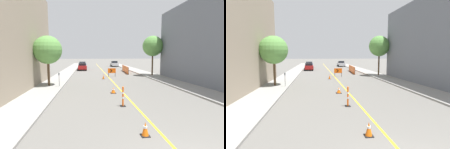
{
  "view_description": "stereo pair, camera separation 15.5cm",
  "coord_description": "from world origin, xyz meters",
  "views": [
    {
      "loc": [
        -3.01,
        -3.44,
        3.32
      ],
      "look_at": [
        -0.22,
        17.02,
        1.0
      ],
      "focal_mm": 28.0,
      "sensor_mm": 36.0,
      "label": 1
    },
    {
      "loc": [
        -2.86,
        -3.46,
        3.32
      ],
      "look_at": [
        -0.22,
        17.02,
        1.0
      ],
      "focal_mm": 28.0,
      "sensor_mm": 36.0,
      "label": 2
    }
  ],
  "objects": [
    {
      "name": "street_tree_right_near",
      "position": [
        7.12,
        23.23,
        4.69
      ],
      "size": [
        3.21,
        3.21,
        6.18
      ],
      "color": "#4C3823",
      "rests_on": "sidewalk_right"
    },
    {
      "name": "traffic_cone_nearest",
      "position": [
        -0.73,
        3.17,
        0.29
      ],
      "size": [
        0.36,
        0.36,
        0.6
      ],
      "color": "black",
      "rests_on": "ground_plane"
    },
    {
      "name": "lane_stripe",
      "position": [
        0.0,
        32.65,
        0.0
      ],
      "size": [
        0.12,
        65.29,
        0.01
      ],
      "color": "gold",
      "rests_on": "ground_plane"
    },
    {
      "name": "delineator_post_front",
      "position": [
        -0.82,
        7.4,
        0.57
      ],
      "size": [
        0.34,
        0.34,
        1.3
      ],
      "color": "black",
      "rests_on": "ground_plane"
    },
    {
      "name": "parked_car_curb_near",
      "position": [
        -4.3,
        34.99,
        0.8
      ],
      "size": [
        2.02,
        4.39,
        1.59
      ],
      "rotation": [
        0.0,
        0.0,
        0.05
      ],
      "color": "maroon",
      "rests_on": "ground_plane"
    },
    {
      "name": "street_tree_left_near",
      "position": [
        -7.12,
        15.4,
        3.82
      ],
      "size": [
        2.91,
        2.91,
        5.16
      ],
      "color": "#4C3823",
      "rests_on": "sidewalk_left"
    },
    {
      "name": "sidewalk_right",
      "position": [
        6.99,
        32.65,
        0.07
      ],
      "size": [
        2.73,
        65.29,
        0.13
      ],
      "color": "gray",
      "rests_on": "ground_plane"
    },
    {
      "name": "sidewalk_left",
      "position": [
        -6.99,
        32.65,
        0.07
      ],
      "size": [
        2.73,
        65.29,
        0.13
      ],
      "color": "gray",
      "rests_on": "ground_plane"
    },
    {
      "name": "arrow_barricade_primary",
      "position": [
        0.54,
        22.82,
        0.89
      ],
      "size": [
        1.22,
        0.16,
        1.29
      ],
      "rotation": [
        0.0,
        0.0,
        0.08
      ],
      "color": "#EF560C",
      "rests_on": "ground_plane"
    },
    {
      "name": "parked_car_curb_mid",
      "position": [
        -4.45,
        42.47,
        0.8
      ],
      "size": [
        1.94,
        4.32,
        1.59
      ],
      "rotation": [
        0.0,
        0.0,
        -0.01
      ],
      "color": "navy",
      "rests_on": "ground_plane"
    },
    {
      "name": "parked_car_curb_far",
      "position": [
        4.43,
        46.28,
        0.8
      ],
      "size": [
        1.95,
        4.35,
        1.59
      ],
      "rotation": [
        0.0,
        0.0,
        0.03
      ],
      "color": "#B7B7BC",
      "rests_on": "ground_plane"
    },
    {
      "name": "parking_meter_near_curb",
      "position": [
        -5.97,
        14.74,
        1.13
      ],
      "size": [
        0.12,
        0.11,
        1.42
      ],
      "color": "#4C4C51",
      "rests_on": "sidewalk_left"
    },
    {
      "name": "safety_mesh_fence",
      "position": [
        3.97,
        29.13,
        0.62
      ],
      "size": [
        0.58,
        8.13,
        1.24
      ],
      "rotation": [
        0.0,
        0.0,
        1.51
      ],
      "color": "#EF560C",
      "rests_on": "ground_plane"
    },
    {
      "name": "traffic_cone_second",
      "position": [
        -0.88,
        11.35,
        0.25
      ],
      "size": [
        0.47,
        0.47,
        0.52
      ],
      "color": "black",
      "rests_on": "ground_plane"
    },
    {
      "name": "traffic_cone_third",
      "position": [
        -0.95,
        20.42,
        0.34
      ],
      "size": [
        0.34,
        0.34,
        0.69
      ],
      "color": "black",
      "rests_on": "ground_plane"
    }
  ]
}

